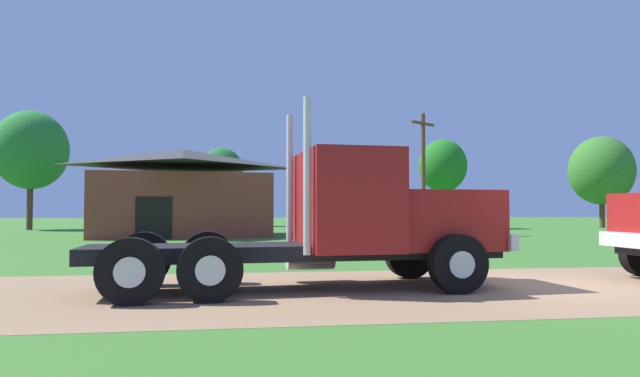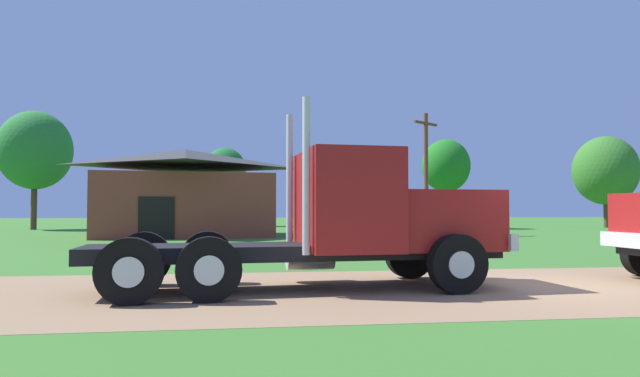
# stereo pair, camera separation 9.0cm
# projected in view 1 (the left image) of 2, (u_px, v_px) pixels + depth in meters

# --- Properties ---
(ground_plane) EXTENTS (200.00, 200.00, 0.00)m
(ground_plane) POSITION_uv_depth(u_px,v_px,m) (538.00, 286.00, 11.15)
(ground_plane) COLOR #3A7129
(dirt_track) EXTENTS (120.00, 6.37, 0.01)m
(dirt_track) POSITION_uv_depth(u_px,v_px,m) (538.00, 286.00, 11.15)
(dirt_track) COLOR #947251
(dirt_track) RESTS_ON ground_plane
(truck_foreground_white) EXTENTS (8.09, 3.21, 3.53)m
(truck_foreground_white) POSITION_uv_depth(u_px,v_px,m) (353.00, 223.00, 11.02)
(truck_foreground_white) COLOR black
(truck_foreground_white) RESTS_ON ground_plane
(shed_building) EXTENTS (10.82, 9.09, 5.09)m
(shed_building) POSITION_uv_depth(u_px,v_px,m) (182.00, 194.00, 32.74)
(shed_building) COLOR brown
(shed_building) RESTS_ON ground_plane
(utility_pole_near) EXTENTS (1.85, 1.42, 7.31)m
(utility_pole_near) POSITION_uv_depth(u_px,v_px,m) (423.00, 170.00, 33.39)
(utility_pole_near) COLOR brown
(utility_pole_near) RESTS_ON ground_plane
(tree_left) EXTENTS (5.53, 5.53, 9.20)m
(tree_left) POSITION_uv_depth(u_px,v_px,m) (31.00, 150.00, 43.11)
(tree_left) COLOR #513823
(tree_left) RESTS_ON ground_plane
(tree_mid) EXTENTS (3.97, 3.97, 7.38)m
(tree_mid) POSITION_uv_depth(u_px,v_px,m) (222.00, 171.00, 52.36)
(tree_mid) COLOR #513823
(tree_mid) RESTS_ON ground_plane
(tree_right) EXTENTS (3.96, 3.96, 7.36)m
(tree_right) POSITION_uv_depth(u_px,v_px,m) (443.00, 166.00, 46.21)
(tree_right) COLOR #513823
(tree_right) RESTS_ON ground_plane
(tree_far_right) EXTENTS (5.36, 5.36, 7.87)m
(tree_far_right) POSITION_uv_depth(u_px,v_px,m) (601.00, 171.00, 48.19)
(tree_far_right) COLOR #513823
(tree_far_right) RESTS_ON ground_plane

